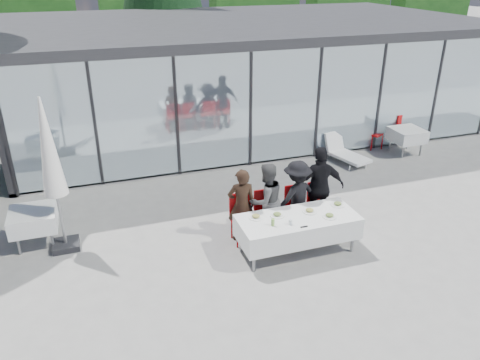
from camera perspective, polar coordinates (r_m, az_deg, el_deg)
The scene contains 26 objects.
ground at distance 9.15m, azimuth 3.70°, elevation -8.55°, with size 90.00×90.00×0.00m, color gray.
pavilion at distance 16.24m, azimuth -0.49°, elevation 14.72°, with size 14.80×8.80×3.44m.
treeline at distance 35.15m, azimuth -18.06°, elevation 19.24°, with size 62.50×2.00×4.40m.
dining_table at distance 8.90m, azimuth 7.03°, elevation -5.68°, with size 2.26×0.96×0.75m.
diner_a at distance 9.11m, azimuth 0.19°, elevation -3.08°, with size 0.55×0.55×1.52m, color black.
diner_chair_a at distance 9.21m, azimuth 0.22°, elevation -4.33°, with size 0.44×0.44×0.97m.
diner_b at distance 9.26m, azimuth 3.20°, elevation -2.49°, with size 0.76×0.76×1.56m, color #505050.
diner_chair_b at distance 9.37m, azimuth 3.19°, elevation -3.83°, with size 0.44×0.44×0.97m.
diner_c at distance 9.51m, azimuth 6.91°, elevation -1.98°, with size 0.98×0.98×1.52m, color black.
diner_chair_c at distance 9.61m, azimuth 6.87°, elevation -3.20°, with size 0.44×0.44×0.97m.
diner_d at distance 9.67m, azimuth 9.67°, elevation -0.92°, with size 1.03×1.03×1.76m, color black.
diner_chair_d at distance 9.82m, azimuth 9.56°, elevation -2.73°, with size 0.44×0.44×0.97m.
plate_a at distance 8.69m, azimuth 1.96°, elevation -4.49°, with size 0.27×0.27×0.07m.
plate_b at distance 8.77m, azimuth 4.55°, elevation -4.24°, with size 0.27×0.27×0.07m.
plate_c at distance 8.98m, azimuth 8.48°, elevation -3.73°, with size 0.27×0.27×0.07m.
plate_d at distance 9.31m, azimuth 11.82°, elevation -2.89°, with size 0.27×0.27×0.07m.
plate_extra at distance 8.87m, azimuth 10.86°, elevation -4.31°, with size 0.27×0.27×0.07m.
juice_bottle at distance 8.43m, azimuth 4.02°, elevation -5.17°, with size 0.06×0.06×0.14m, color #77A946.
drinking_glasses at distance 8.51m, azimuth 6.16°, elevation -5.13°, with size 0.07×0.07×0.10m.
folded_eyeglasses at distance 8.48m, azimuth 7.82°, elevation -5.67°, with size 0.14×0.03×0.01m, color black.
spare_table_left at distance 9.88m, azimuth -23.90°, elevation -4.42°, with size 0.86×0.86×0.74m.
spare_table_right at distance 14.27m, azimuth 19.68°, elevation 5.17°, with size 0.86×0.86×0.74m.
spare_chair_a at distance 14.46m, azimuth 15.79°, elevation 5.88°, with size 0.59×0.59×0.97m.
spare_chair_b at distance 14.88m, azimuth 18.64°, elevation 6.04°, with size 0.56×0.56×0.97m.
market_umbrella at distance 8.98m, azimuth -22.17°, elevation 2.66°, with size 0.50×0.50×3.00m.
lounger at distance 13.37m, azimuth 12.50°, elevation 3.40°, with size 0.93×1.44×0.72m.
Camera 1 is at (-2.99, -7.02, 5.05)m, focal length 35.00 mm.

